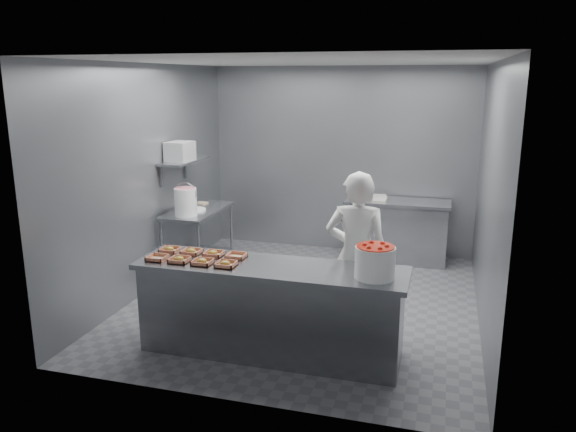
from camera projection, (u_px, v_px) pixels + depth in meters
The scene contains 24 objects.
floor at pixel (305, 301), 6.78m from camera, with size 4.50×4.50×0.00m, color #4C4C51.
ceiling at pixel (306, 61), 6.11m from camera, with size 4.50×4.50×0.00m, color white.
wall_back at pixel (341, 160), 8.55m from camera, with size 4.00×0.04×2.80m, color slate.
wall_left at pixel (150, 179), 6.98m from camera, with size 0.04×4.50×2.80m, color slate.
wall_right at pixel (489, 197), 5.91m from camera, with size 0.04×4.50×2.80m, color slate.
service_counter at pixel (271, 309), 5.41m from camera, with size 2.60×0.70×0.90m.
prep_table at pixel (198, 231), 7.64m from camera, with size 0.60×1.20×0.90m.
back_counter at pixel (396, 230), 8.21m from camera, with size 1.50×0.60×0.90m.
wall_shelf at pixel (184, 161), 7.45m from camera, with size 0.35×0.90×0.03m, color slate.
tray_0 at pixel (157, 258), 5.47m from camera, with size 0.19×0.18×0.04m.
tray_1 at pixel (179, 259), 5.41m from camera, with size 0.19×0.18×0.06m.
tray_2 at pixel (202, 262), 5.34m from camera, with size 0.19×0.18×0.06m.
tray_3 at pixel (226, 264), 5.28m from camera, with size 0.19×0.18×0.06m.
tray_4 at pixel (170, 250), 5.72m from camera, with size 0.19×0.18×0.06m.
tray_5 at pixel (191, 251), 5.66m from camera, with size 0.19×0.18×0.06m.
tray_6 at pixel (213, 253), 5.59m from camera, with size 0.19×0.18×0.06m.
tray_7 at pixel (236, 256), 5.53m from camera, with size 0.19×0.18×0.04m.
worker at pixel (356, 256), 5.68m from camera, with size 0.64×0.42×1.74m, color white.
strawberry_tub at pixel (375, 261), 4.95m from camera, with size 0.36×0.36×0.30m.
glaze_bucket at pixel (186, 201), 7.17m from camera, with size 0.30×0.28×0.44m.
bucket_lid at pixel (194, 210), 7.49m from camera, with size 0.32×0.32×0.03m, color white.
rag at pixel (202, 203), 7.90m from camera, with size 0.15×0.12×0.02m, color #CCB28C.
appliance at pixel (180, 151), 7.32m from camera, with size 0.29×0.34×0.25m, color gray.
paper_stack at pixel (376, 197), 8.18m from camera, with size 0.30×0.22×0.06m, color silver.
Camera 1 is at (1.54, -6.15, 2.63)m, focal length 35.00 mm.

